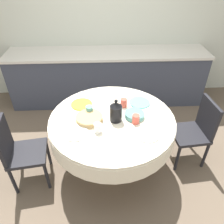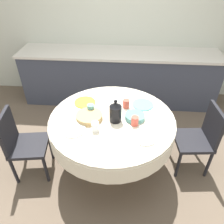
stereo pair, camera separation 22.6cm
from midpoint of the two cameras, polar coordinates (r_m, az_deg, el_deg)
The scene contains 17 objects.
ground_plane at distance 2.85m, azimuth 2.34°, elevation -13.83°, with size 12.00×12.00×0.00m, color brown.
wall_back at distance 3.80m, azimuth 4.22°, elevation 22.91°, with size 7.00×0.05×2.60m.
kitchen_counter at distance 3.79m, azimuth 3.56°, elevation 9.07°, with size 3.24×0.64×0.89m.
dining_table at distance 2.39m, azimuth 2.72°, elevation -4.02°, with size 1.35×1.35×0.76m.
chair_left at distance 2.75m, azimuth 24.27°, elevation -5.95°, with size 0.44×0.44×0.86m.
chair_right at distance 2.61m, azimuth -20.30°, elevation -7.44°, with size 0.45×0.45×0.86m.
plate_near_left at distance 2.17m, azimuth -7.14°, elevation -4.73°, with size 0.24×0.24×0.01m, color white.
cup_near_left at distance 2.13m, azimuth -1.37°, elevation -3.94°, with size 0.08×0.08×0.10m, color white.
plate_near_right at distance 2.12m, azimuth 11.52°, elevation -6.52°, with size 0.24×0.24×0.01m, color white.
cup_near_right at distance 2.22m, azimuth 8.91°, elevation -2.43°, with size 0.08×0.08×0.10m, color #CC4C3D.
plate_far_left at distance 2.55m, azimuth -4.59°, elevation 2.47°, with size 0.24×0.24×0.01m, color yellow.
cup_far_left at distance 2.37m, azimuth -2.88°, elevation 0.80°, with size 0.08×0.08×0.10m, color #5BA39E.
plate_far_right at distance 2.54m, azimuth 10.59°, elevation 1.83°, with size 0.24×0.24×0.01m, color #60BCB7.
cup_far_right at distance 2.46m, azimuth 6.35°, elevation 2.08°, with size 0.08×0.08×0.10m, color #CC4C3D.
coffee_carafe at distance 2.22m, azimuth 3.83°, elevation -0.12°, with size 0.13×0.13×0.26m.
bread_basket at distance 2.29m, azimuth -3.17°, elevation -1.29°, with size 0.28×0.28×0.05m, color tan.
fruit_bowl at distance 2.31m, azimuth 8.78°, elevation -1.30°, with size 0.21×0.21×0.05m, color #569993.
Camera 2 is at (0.14, -1.81, 2.19)m, focal length 35.00 mm.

